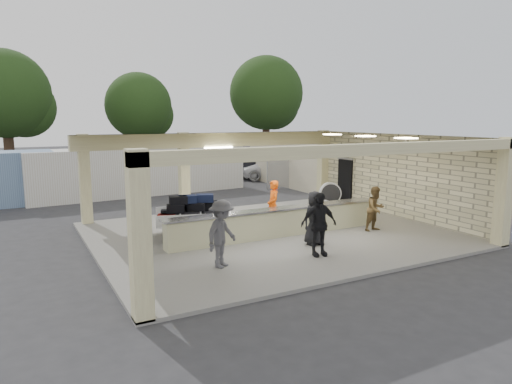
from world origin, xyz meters
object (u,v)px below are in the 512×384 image
passenger_a (376,209)px  car_dark (249,168)px  container_white (140,171)px  baggage_handler (273,206)px  drum_fan (330,193)px  car_white_a (275,170)px  car_white_b (304,165)px  luggage_cart (192,214)px  passenger_b (319,224)px  passenger_d (315,218)px  passenger_c (222,234)px  baggage_counter (278,222)px

passenger_a → car_dark: passenger_a is taller
container_white → baggage_handler: bearing=-84.3°
drum_fan → car_white_a: car_white_a is taller
car_white_b → car_dark: (-4.67, -0.18, 0.02)m
passenger_a → baggage_handler: bearing=146.2°
luggage_cart → baggage_handler: 2.97m
car_white_a → container_white: 9.84m
passenger_b → car_white_a: (8.02, 16.08, -0.41)m
drum_fan → car_dark: car_dark is taller
passenger_d → car_white_b: bearing=56.6°
luggage_cart → passenger_a: size_ratio=1.76×
passenger_a → container_white: bearing=108.1°
car_dark → car_white_b: bearing=-50.4°
passenger_b → passenger_c: (-2.95, 0.38, -0.02)m
passenger_a → car_white_a: size_ratio=0.36×
baggage_counter → passenger_a: (3.49, -1.03, 0.32)m
passenger_d → car_white_b: size_ratio=0.39×
car_dark → baggage_handler: bearing=-166.8°
baggage_counter → car_white_a: 15.71m
baggage_counter → car_dark: 16.01m
baggage_handler → passenger_d: baggage_handler is taller
baggage_handler → passenger_b: passenger_b is taller
baggage_handler → passenger_b: (-0.39, -3.31, 0.04)m
passenger_d → container_white: bearing=99.3°
baggage_counter → passenger_c: passenger_c is taller
passenger_a → car_dark: size_ratio=0.37×
passenger_b → car_dark: bearing=80.0°
passenger_d → car_white_a: bearing=63.6°
baggage_counter → baggage_handler: bearing=70.5°
passenger_a → passenger_b: passenger_b is taller
passenger_a → passenger_b: (-3.60, -1.48, 0.14)m
drum_fan → passenger_a: size_ratio=0.68×
luggage_cart → baggage_handler: bearing=7.9°
car_white_a → car_white_b: 3.48m
luggage_cart → passenger_d: bearing=-24.6°
car_white_b → baggage_handler: bearing=164.6°
baggage_handler → car_white_b: (10.89, 14.01, -0.29)m
passenger_c → container_white: 13.94m
passenger_d → car_dark: bearing=69.3°
passenger_c → container_white: size_ratio=0.16×
passenger_d → car_white_b: 19.50m
luggage_cart → drum_fan: luggage_cart is taller
baggage_handler → passenger_c: bearing=-35.2°
car_white_a → baggage_counter: bearing=167.3°
passenger_c → car_white_a: passenger_c is taller
baggage_counter → passenger_b: size_ratio=4.32×
baggage_handler → container_white: (-2.01, 10.95, 0.26)m
drum_fan → car_white_b: bearing=89.2°
drum_fan → car_white_b: 12.91m
luggage_cart → passenger_d: size_ratio=1.62×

